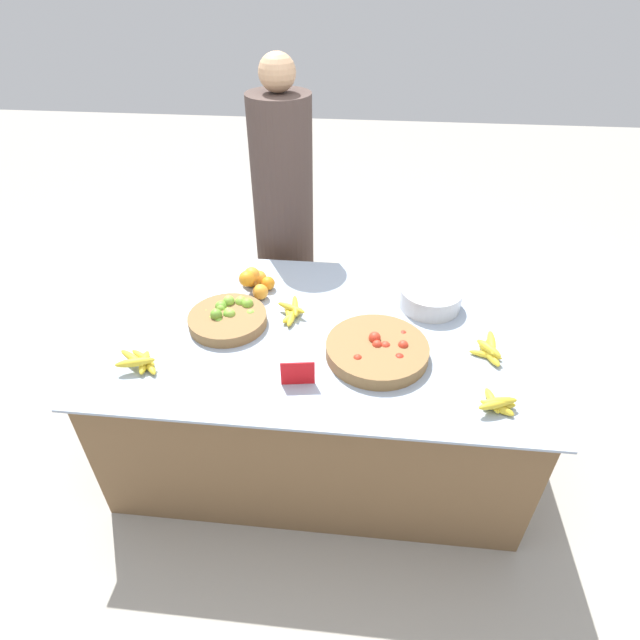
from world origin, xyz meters
name	(u,v)px	position (x,y,z in m)	size (l,w,h in m)	color
ground_plane	(320,433)	(0.00, 0.00, 0.00)	(12.00, 12.00, 0.00)	#A39E93
market_table	(320,385)	(0.00, 0.00, 0.35)	(1.87, 1.17, 0.70)	brown
lime_bowl	(228,318)	(-0.42, 0.00, 0.73)	(0.35, 0.35, 0.09)	olive
tomato_basket	(378,350)	(0.26, -0.15, 0.73)	(0.43, 0.43, 0.09)	olive
orange_pile	(255,280)	(-0.35, 0.29, 0.75)	(0.18, 0.20, 0.13)	orange
metal_bowl	(430,298)	(0.50, 0.23, 0.74)	(0.29, 0.29, 0.09)	silver
price_sign	(298,373)	(-0.05, -0.35, 0.75)	(0.13, 0.03, 0.11)	red
banana_bunch_front_right	(490,350)	(0.72, -0.10, 0.73)	(0.13, 0.20, 0.06)	yellow
banana_bunch_middle_left	(292,312)	(-0.14, 0.08, 0.72)	(0.15, 0.21, 0.05)	yellow
banana_bunch_back_center	(497,404)	(0.69, -0.41, 0.72)	(0.16, 0.15, 0.06)	yellow
banana_bunch_front_left	(140,361)	(-0.70, -0.32, 0.72)	(0.19, 0.16, 0.06)	yellow
vendor_person	(284,224)	(-0.30, 0.87, 0.77)	(0.34, 0.34, 1.67)	#473833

